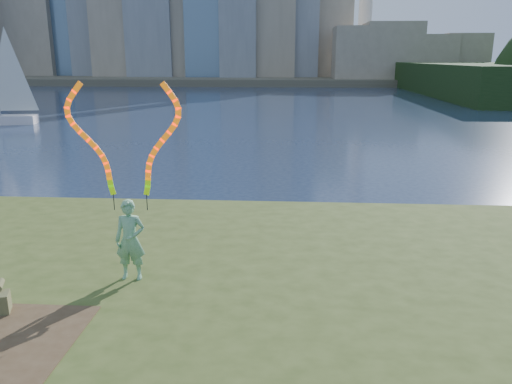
{
  "coord_description": "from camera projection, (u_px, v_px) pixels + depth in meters",
  "views": [
    {
      "loc": [
        2.45,
        -8.98,
        4.8
      ],
      "look_at": [
        1.8,
        1.0,
        2.09
      ],
      "focal_mm": 35.0,
      "sensor_mm": 36.0,
      "label": 1
    }
  ],
  "objects": [
    {
      "name": "ground",
      "position": [
        164.0,
        303.0,
        10.06
      ],
      "size": [
        320.0,
        320.0,
        0.0
      ],
      "primitive_type": "plane",
      "color": "#1A2843",
      "rests_on": "ground"
    },
    {
      "name": "far_shore",
      "position": [
        277.0,
        79.0,
        101.41
      ],
      "size": [
        320.0,
        40.0,
        1.2
      ],
      "primitive_type": "cube",
      "color": "#514B3B",
      "rests_on": "ground"
    },
    {
      "name": "sailboat",
      "position": [
        3.0,
        105.0,
        36.67
      ],
      "size": [
        5.3,
        2.57,
        7.96
      ],
      "rotation": [
        0.0,
        0.0,
        0.21
      ],
      "color": "silver",
      "rests_on": "ground"
    },
    {
      "name": "grassy_knoll",
      "position": [
        127.0,
        354.0,
        7.76
      ],
      "size": [
        20.0,
        18.0,
        0.8
      ],
      "color": "#39491A",
      "rests_on": "ground"
    },
    {
      "name": "woman_with_ribbons",
      "position": [
        129.0,
        204.0,
        9.0
      ],
      "size": [
        2.01,
        0.38,
        3.92
      ],
      "rotation": [
        0.0,
        0.0,
        0.03
      ],
      "color": "#187B36",
      "rests_on": "grassy_knoll"
    }
  ]
}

